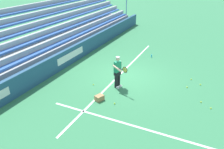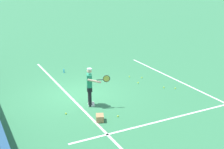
% 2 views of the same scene
% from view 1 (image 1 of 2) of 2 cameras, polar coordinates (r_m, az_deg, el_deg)
% --- Properties ---
extents(ground_plane, '(160.00, 160.00, 0.00)m').
position_cam_1_polar(ground_plane, '(12.86, 4.13, -0.44)').
color(ground_plane, '#337A4C').
extents(court_baseline_white, '(12.00, 0.10, 0.01)m').
position_cam_1_polar(court_baseline_white, '(13.02, 2.09, -0.02)').
color(court_baseline_white, white).
rests_on(court_baseline_white, ground).
extents(court_sideline_white, '(0.10, 12.00, 0.01)m').
position_cam_1_polar(court_sideline_white, '(8.78, 19.45, -16.28)').
color(court_sideline_white, white).
rests_on(court_sideline_white, ground).
extents(back_wall_sponsor_board, '(25.71, 0.25, 1.10)m').
position_cam_1_polar(back_wall_sponsor_board, '(14.49, -11.35, 4.60)').
color(back_wall_sponsor_board, navy).
rests_on(back_wall_sponsor_board, ground).
extents(bleacher_stand, '(24.42, 4.00, 3.85)m').
position_cam_1_polar(bleacher_stand, '(16.06, -19.11, 6.69)').
color(bleacher_stand, '#9EA3A8').
rests_on(bleacher_stand, ground).
extents(tennis_player, '(0.81, 0.93, 1.71)m').
position_cam_1_polar(tennis_player, '(11.28, 1.51, 0.71)').
color(tennis_player, black).
rests_on(tennis_player, ground).
extents(ball_box_cardboard, '(0.48, 0.43, 0.26)m').
position_cam_1_polar(ball_box_cardboard, '(10.51, -3.32, -6.10)').
color(ball_box_cardboard, '#A87F51').
rests_on(ball_box_cardboard, ground).
extents(tennis_ball_near_player, '(0.07, 0.07, 0.07)m').
position_cam_1_polar(tennis_ball_near_player, '(13.20, 19.99, -1.17)').
color(tennis_ball_near_player, '#CCE533').
rests_on(tennis_ball_near_player, ground).
extents(tennis_ball_far_right, '(0.07, 0.07, 0.07)m').
position_cam_1_polar(tennis_ball_far_right, '(11.88, -4.92, -2.64)').
color(tennis_ball_far_right, '#CCE533').
rests_on(tennis_ball_far_right, ground).
extents(tennis_ball_toward_net, '(0.07, 0.07, 0.07)m').
position_cam_1_polar(tennis_ball_toward_net, '(10.25, 0.69, -7.60)').
color(tennis_ball_toward_net, '#CCE533').
rests_on(tennis_ball_toward_net, ground).
extents(tennis_ball_midcourt, '(0.07, 0.07, 0.07)m').
position_cam_1_polar(tennis_ball_midcourt, '(12.77, 22.10, -2.46)').
color(tennis_ball_midcourt, '#CCE533').
rests_on(tennis_ball_midcourt, ground).
extents(tennis_ball_on_baseline, '(0.07, 0.07, 0.07)m').
position_cam_1_polar(tennis_ball_on_baseline, '(10.89, 24.41, -8.02)').
color(tennis_ball_on_baseline, '#CCE533').
rests_on(tennis_ball_on_baseline, ground).
extents(tennis_ball_far_left, '(0.07, 0.07, 0.07)m').
position_cam_1_polar(tennis_ball_far_left, '(12.25, 19.01, -3.16)').
color(tennis_ball_far_left, '#CCE533').
rests_on(tennis_ball_far_left, ground).
extents(tennis_ball_by_box, '(0.07, 0.07, 0.07)m').
position_cam_1_polar(tennis_ball_by_box, '(11.18, 22.23, -6.65)').
color(tennis_ball_by_box, '#CCE533').
rests_on(tennis_ball_by_box, ground).
extents(water_bottle, '(0.07, 0.07, 0.22)m').
position_cam_1_polar(water_bottle, '(15.82, 10.28, 4.81)').
color(water_bottle, '#33B2E5').
rests_on(water_bottle, ground).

